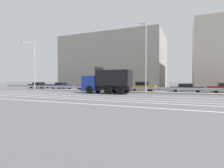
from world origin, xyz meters
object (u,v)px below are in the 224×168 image
Objects in this scene: parked_car_4 at (142,86)px; parked_car_2 at (88,86)px; parked_car_1 at (61,86)px; church_tower at (155,67)px; street_lamp_0 at (33,63)px; parked_car_3 at (112,87)px; dump_truck at (102,84)px; parked_car_0 at (39,85)px; street_lamp_1 at (146,56)px; parked_car_5 at (186,88)px; median_road_sign at (85,83)px.

parked_car_2 is at bearing 87.81° from parked_car_4.
church_tower reaches higher than parked_car_1.
street_lamp_0 is at bearing 102.96° from parked_car_4.
parked_car_1 is at bearing 88.65° from parked_car_4.
parked_car_3 is 0.86× the size of parked_car_4.
parked_car_1 is 0.36× the size of church_tower.
dump_truck reaches higher than parked_car_3.
parked_car_0 is at bearing 85.42° from parked_car_2.
street_lamp_1 is 2.02× the size of parked_car_4.
parked_car_0 is 30.77m from church_tower.
street_lamp_1 is 13.28m from parked_car_2.
parked_car_5 is 0.39× the size of church_tower.
street_lamp_1 is 18.90m from parked_car_1.
street_lamp_1 reaches higher than parked_car_4.
church_tower is at bearing 134.72° from parked_car_0.
parked_car_0 is 6.03m from parked_car_1.
street_lamp_0 is 32.05m from church_tower.
parked_car_4 is 0.98× the size of parked_car_5.
parked_car_1 is 6.14m from parked_car_2.
median_road_sign is at bearing 55.62° from dump_truck.
parked_car_1 is 10.86m from parked_car_3.
parked_car_0 reaches higher than parked_car_5.
median_road_sign is 5.36m from parked_car_3.
parked_car_4 is at bearing 13.44° from street_lamp_0.
church_tower reaches higher than dump_truck.
parked_car_4 reaches higher than parked_car_1.
median_road_sign is 0.55× the size of parked_car_2.
dump_truck is 7.08m from street_lamp_1.
parked_car_4 is (8.18, 4.11, -0.52)m from median_road_sign.
parked_car_3 is at bearing 84.46° from parked_car_4.
parked_car_4 reaches higher than parked_car_2.
parked_car_2 is 4.72m from parked_car_3.
church_tower is (20.78, 22.21, 4.68)m from parked_car_0.
parked_car_5 is (6.65, 0.23, -0.09)m from parked_car_4.
median_road_sign is at bearing -159.30° from parked_car_2.
parked_car_0 reaches higher than parked_car_3.
median_road_sign is 0.51× the size of parked_car_5.
parked_car_2 reaches higher than parked_car_5.
parked_car_5 is at bearing 16.32° from median_road_sign.
street_lamp_1 is at bearing -49.20° from parked_car_5.
street_lamp_0 is 19.67m from parked_car_4.
median_road_sign is 9.17m from parked_car_4.
parked_car_1 is 16.36m from parked_car_4.
dump_truck is 7.74m from parked_car_3.
church_tower reaches higher than median_road_sign.
parked_car_4 is (5.50, -0.49, 0.11)m from parked_car_3.
street_lamp_1 is at bearing -160.81° from parked_car_4.
church_tower is (17.12, 27.09, 0.61)m from street_lamp_0.
dump_truck is 1.43× the size of parked_car_5.
dump_truck is 0.72× the size of street_lamp_1.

